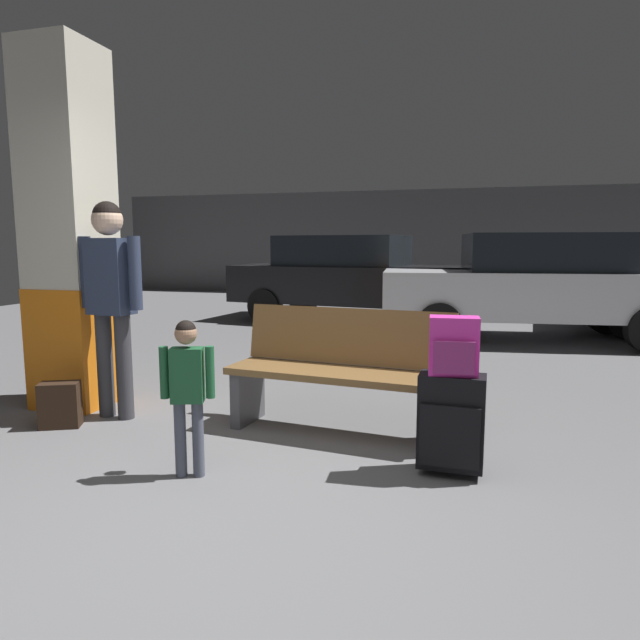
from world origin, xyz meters
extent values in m
cube|color=slate|center=(0.00, 4.00, -0.05)|extent=(18.00, 18.00, 0.10)
cube|color=#565658|center=(0.00, 12.86, 1.40)|extent=(18.00, 0.12, 2.80)
cube|color=orange|center=(-2.07, 1.64, 0.50)|extent=(0.57, 0.57, 1.00)
cube|color=beige|center=(-2.07, 1.64, 1.97)|extent=(0.56, 0.56, 1.94)
cube|color=brown|center=(0.24, 1.49, 0.44)|extent=(1.64, 0.61, 0.05)
cube|color=brown|center=(0.27, 1.73, 0.68)|extent=(1.60, 0.28, 0.42)
cube|color=#4C4C51|center=(-0.47, 1.56, 0.21)|extent=(0.12, 0.41, 0.41)
cube|color=#4C4C51|center=(0.96, 1.41, 0.21)|extent=(0.12, 0.41, 0.41)
cube|color=black|center=(1.07, 0.98, 0.32)|extent=(0.39, 0.21, 0.56)
cube|color=black|center=(1.06, 0.87, 0.26)|extent=(0.34, 0.04, 0.36)
cube|color=#A5A5AA|center=(1.07, 1.06, 0.59)|extent=(0.14, 0.03, 0.02)
cylinder|color=black|center=(0.91, 1.07, 0.02)|extent=(0.02, 0.04, 0.04)
cylinder|color=black|center=(1.23, 1.06, 0.02)|extent=(0.02, 0.04, 0.04)
cube|color=#D833A5|center=(1.07, 0.98, 0.77)|extent=(0.29, 0.18, 0.34)
cube|color=#8E2B70|center=(1.07, 0.88, 0.72)|extent=(0.23, 0.05, 0.19)
cylinder|color=black|center=(1.07, 0.98, 0.93)|extent=(0.06, 0.03, 0.02)
cylinder|color=#4C5160|center=(-0.36, 0.54, 0.22)|extent=(0.07, 0.07, 0.45)
cylinder|color=#4C5160|center=(-0.46, 0.51, 0.22)|extent=(0.07, 0.07, 0.45)
cube|color=#1E5933|center=(-0.41, 0.53, 0.61)|extent=(0.21, 0.16, 0.32)
cylinder|color=#1E5933|center=(-0.28, 0.57, 0.62)|extent=(0.05, 0.05, 0.30)
cylinder|color=#1E5933|center=(-0.53, 0.49, 0.62)|extent=(0.05, 0.05, 0.30)
sphere|color=#A87A5B|center=(-0.41, 0.53, 0.85)|extent=(0.13, 0.13, 0.13)
sphere|color=black|center=(-0.41, 0.53, 0.87)|extent=(0.12, 0.12, 0.12)
cylinder|color=white|center=(-0.50, 0.60, 0.62)|extent=(0.06, 0.06, 0.10)
cylinder|color=red|center=(-0.50, 0.60, 0.70)|extent=(0.01, 0.01, 0.06)
cylinder|color=#38383D|center=(-1.43, 1.39, 0.41)|extent=(0.12, 0.12, 0.82)
cylinder|color=#38383D|center=(-1.62, 1.41, 0.41)|extent=(0.12, 0.12, 0.82)
cube|color=#2D3851|center=(-1.53, 1.40, 1.11)|extent=(0.36, 0.23, 0.58)
cylinder|color=#2D3851|center=(-1.29, 1.37, 1.14)|extent=(0.10, 0.10, 0.55)
cylinder|color=#2D3851|center=(-1.77, 1.42, 1.14)|extent=(0.10, 0.10, 0.55)
sphere|color=beige|center=(-1.53, 1.40, 1.54)|extent=(0.23, 0.23, 0.23)
sphere|color=black|center=(-1.53, 1.40, 1.57)|extent=(0.21, 0.21, 0.21)
cube|color=black|center=(-1.78, 1.07, 0.17)|extent=(0.32, 0.26, 0.34)
cube|color=#423328|center=(-1.82, 1.16, 0.12)|extent=(0.22, 0.13, 0.19)
cylinder|color=black|center=(-1.78, 1.07, 0.33)|extent=(0.06, 0.05, 0.02)
cube|color=black|center=(-0.94, 7.34, 0.67)|extent=(4.28, 2.20, 0.64)
cube|color=black|center=(-1.09, 7.36, 1.25)|extent=(2.28, 1.79, 0.52)
cylinder|color=black|center=(0.45, 7.97, 0.30)|extent=(0.62, 0.27, 0.60)
cylinder|color=black|center=(0.25, 6.38, 0.30)|extent=(0.62, 0.27, 0.60)
cylinder|color=black|center=(-2.13, 8.29, 0.30)|extent=(0.62, 0.27, 0.60)
cylinder|color=black|center=(-2.33, 6.71, 0.30)|extent=(0.62, 0.27, 0.60)
cylinder|color=black|center=(3.33, 6.52, 0.30)|extent=(0.62, 0.25, 0.60)
cylinder|color=black|center=(3.48, 8.11, 0.30)|extent=(0.62, 0.25, 0.60)
cube|color=silver|center=(1.93, 6.11, 0.67)|extent=(4.27, 2.17, 0.64)
cube|color=black|center=(2.08, 6.13, 1.25)|extent=(2.27, 1.78, 0.52)
cylinder|color=black|center=(0.73, 5.16, 0.30)|extent=(0.62, 0.27, 0.60)
cylinder|color=black|center=(0.54, 6.75, 0.30)|extent=(0.62, 0.27, 0.60)
cylinder|color=black|center=(3.12, 7.06, 0.30)|extent=(0.62, 0.27, 0.60)
camera|label=1|loc=(1.17, -2.28, 1.35)|focal=31.27mm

